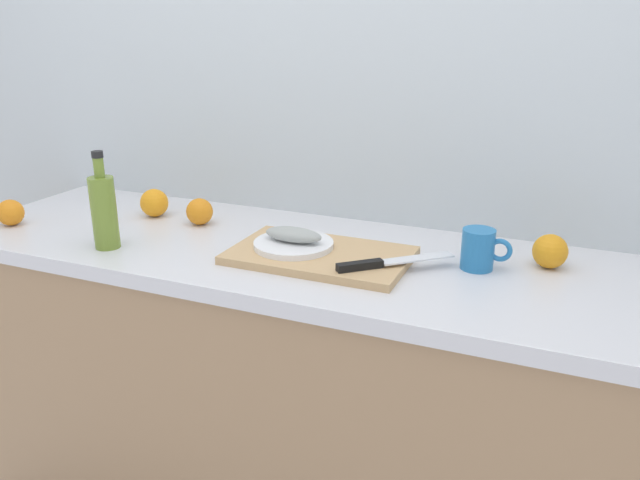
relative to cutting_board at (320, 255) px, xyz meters
name	(u,v)px	position (x,y,z in m)	size (l,w,h in m)	color
back_wall	(351,98)	(-0.06, 0.37, 0.34)	(3.20, 0.05, 2.50)	silver
kitchen_counter	(306,401)	(-0.06, 0.04, -0.46)	(2.00, 0.60, 0.90)	#9E7A56
cutting_board	(320,255)	(0.00, 0.00, 0.00)	(0.44, 0.27, 0.02)	tan
white_plate	(294,244)	(-0.07, 0.00, 0.02)	(0.20, 0.20, 0.01)	white
fish_fillet	(293,235)	(-0.07, 0.00, 0.04)	(0.15, 0.06, 0.04)	#999E99
chef_knife	(381,263)	(0.17, -0.04, 0.02)	(0.24, 0.21, 0.02)	silver
olive_oil_bottle	(104,210)	(-0.54, -0.14, 0.09)	(0.06, 0.06, 0.25)	olive
coffee_mug_0	(479,249)	(0.37, 0.09, 0.04)	(0.12, 0.08, 0.10)	#2672B2
orange_0	(550,251)	(0.52, 0.16, 0.03)	(0.08, 0.08, 0.08)	orange
orange_1	(154,203)	(-0.60, 0.14, 0.03)	(0.08, 0.08, 0.08)	orange
orange_2	(200,212)	(-0.43, 0.12, 0.03)	(0.08, 0.08, 0.08)	orange
orange_3	(10,213)	(-0.92, -0.09, 0.03)	(0.07, 0.07, 0.07)	orange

